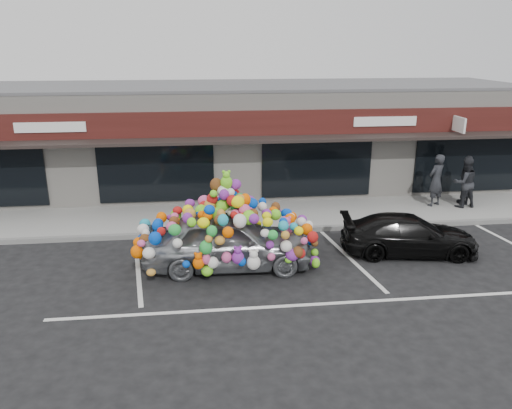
{
  "coord_description": "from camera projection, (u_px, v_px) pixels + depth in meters",
  "views": [
    {
      "loc": [
        -1.41,
        -12.59,
        5.89
      ],
      "look_at": [
        0.21,
        1.4,
        1.35
      ],
      "focal_mm": 35.0,
      "sensor_mm": 36.0,
      "label": 1
    }
  ],
  "objects": [
    {
      "name": "black_sedan",
      "position": [
        409.0,
        235.0,
        14.58
      ],
      "size": [
        2.14,
        4.12,
        1.14
      ],
      "primitive_type": "imported",
      "rotation": [
        0.0,
        0.0,
        1.43
      ],
      "color": "black",
      "rests_on": "ground"
    },
    {
      "name": "lane_line",
      "position": [
        348.0,
        302.0,
        11.91
      ],
      "size": [
        14.0,
        0.12,
        0.01
      ],
      "primitive_type": "cube",
      "color": "silver",
      "rests_on": "ground"
    },
    {
      "name": "toy_car",
      "position": [
        228.0,
        234.0,
        13.56
      ],
      "size": [
        3.29,
        4.92,
        2.83
      ],
      "rotation": [
        0.0,
        0.0,
        1.54
      ],
      "color": "gray",
      "rests_on": "ground"
    },
    {
      "name": "pedestrian_b",
      "position": [
        465.0,
        183.0,
        18.17
      ],
      "size": [
        0.93,
        0.75,
        1.85
      ],
      "primitive_type": "imported",
      "rotation": [
        0.0,
        0.0,
        3.19
      ],
      "color": "black",
      "rests_on": "sidewalk"
    },
    {
      "name": "sidewalk",
      "position": [
        242.0,
        216.0,
        17.63
      ],
      "size": [
        26.0,
        3.0,
        0.15
      ],
      "primitive_type": "cube",
      "color": "gray",
      "rests_on": "ground"
    },
    {
      "name": "pedestrian_a",
      "position": [
        436.0,
        180.0,
        18.31
      ],
      "size": [
        0.84,
        0.74,
        1.94
      ],
      "primitive_type": "imported",
      "rotation": [
        0.0,
        0.0,
        3.62
      ],
      "color": "black",
      "rests_on": "sidewalk"
    },
    {
      "name": "kerb",
      "position": [
        246.0,
        232.0,
        16.21
      ],
      "size": [
        26.0,
        0.18,
        0.16
      ],
      "primitive_type": "cube",
      "color": "slate",
      "rests_on": "ground"
    },
    {
      "name": "parking_stripe_mid",
      "position": [
        350.0,
        258.0,
        14.36
      ],
      "size": [
        0.73,
        4.37,
        0.01
      ],
      "primitive_type": "cube",
      "rotation": [
        0.0,
        0.0,
        0.14
      ],
      "color": "silver",
      "rests_on": "ground"
    },
    {
      "name": "shop_building",
      "position": [
        232.0,
        136.0,
        21.19
      ],
      "size": [
        24.0,
        7.2,
        4.31
      ],
      "color": "beige",
      "rests_on": "ground"
    },
    {
      "name": "parking_stripe_left",
      "position": [
        138.0,
        269.0,
        13.71
      ],
      "size": [
        0.73,
        4.37,
        0.01
      ],
      "primitive_type": "cube",
      "rotation": [
        0.0,
        0.0,
        0.14
      ],
      "color": "silver",
      "rests_on": "ground"
    },
    {
      "name": "ground",
      "position": [
        254.0,
        266.0,
        13.87
      ],
      "size": [
        90.0,
        90.0,
        0.0
      ],
      "primitive_type": "plane",
      "color": "black",
      "rests_on": "ground"
    },
    {
      "name": "pedestrian_c",
      "position": [
        466.0,
        180.0,
        18.54
      ],
      "size": [
        1.14,
        0.63,
        1.84
      ],
      "primitive_type": "imported",
      "rotation": [
        0.0,
        0.0,
        4.54
      ],
      "color": "black",
      "rests_on": "sidewalk"
    }
  ]
}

